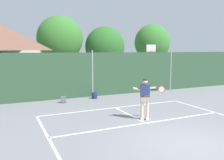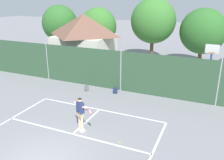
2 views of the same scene
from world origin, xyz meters
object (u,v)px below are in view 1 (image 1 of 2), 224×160
object	(u,v)px
tennis_player	(145,95)
basketball_hoop	(151,60)
backpack_navy	(95,95)
tennis_ball	(186,114)
backpack_grey	(64,100)

from	to	relation	value
tennis_player	basketball_hoop	bearing A→B (deg)	54.59
basketball_hoop	backpack_navy	xyz separation A→B (m)	(-5.98, -2.52, -2.12)
tennis_ball	basketball_hoop	bearing A→B (deg)	67.14
tennis_ball	backpack_grey	distance (m)	6.94
basketball_hoop	backpack_navy	bearing A→B (deg)	-157.11
backpack_navy	tennis_player	bearing A→B (deg)	-86.05
basketball_hoop	tennis_player	distance (m)	9.75
basketball_hoop	backpack_grey	world-z (taller)	basketball_hoop
tennis_player	tennis_ball	distance (m)	2.47
basketball_hoop	backpack_grey	xyz separation A→B (m)	(-8.09, -2.94, -2.12)
basketball_hoop	tennis_player	xyz separation A→B (m)	(-5.61, -7.89, -1.20)
tennis_ball	backpack_navy	world-z (taller)	backpack_navy
tennis_player	tennis_ball	bearing A→B (deg)	-4.23
tennis_player	tennis_ball	world-z (taller)	tennis_player
backpack_grey	tennis_ball	bearing A→B (deg)	-47.45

